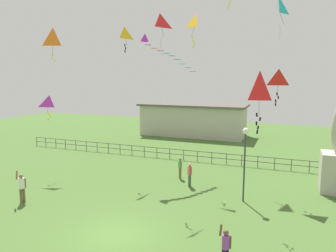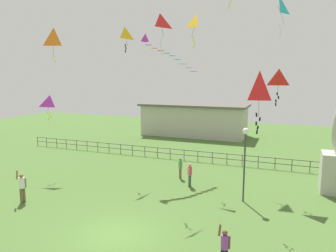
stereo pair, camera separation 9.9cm
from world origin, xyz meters
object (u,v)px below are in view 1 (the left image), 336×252
Objects in this scene: statue_monument at (336,163)px; kite_6 at (278,7)px; person_3 at (180,167)px; kite_0 at (160,23)px; kite_4 at (124,34)px; lamppost at (245,148)px; streamer_kite at (148,40)px; person_2 at (22,186)px; kite_8 at (196,23)px; kite_3 at (50,102)px; kite_7 at (53,38)px; person_0 at (190,173)px; person_1 at (226,245)px; kite_1 at (259,88)px; kite_2 at (278,79)px.

kite_6 is at bearing 140.52° from statue_monument.
kite_6 is (5.98, 4.52, 11.60)m from person_3.
kite_0 is 1.33× the size of kite_4.
kite_0 is at bearing -102.04° from person_3.
statue_monument is 1.96× the size of kite_6.
kite_4 is (-14.96, -0.34, 8.67)m from statue_monument.
kite_6 is (1.06, 7.22, 9.25)m from lamppost.
person_3 is at bearing -8.89° from streamer_kite.
statue_monument is 3.04× the size of person_2.
kite_0 is 1.09× the size of kite_8.
kite_3 is 5.70m from kite_7.
kite_8 is (11.56, 1.33, 0.67)m from kite_7.
person_0 is at bearing -25.21° from streamer_kite.
statue_monument reaches higher than person_1.
lamppost is at bearing -22.37° from streamer_kite.
person_0 is 0.87× the size of kite_3.
kite_3 is (-15.25, 2.26, -1.33)m from kite_1.
kite_1 is at bearing -100.04° from kite_2.
kite_4 reaches higher than streamer_kite.
kite_2 reaches higher than lamppost.
person_3 is at bearing 130.01° from person_0.
person_0 is 1.04× the size of person_3.
person_3 is at bearing -142.92° from kite_6.
person_2 is 14.55m from kite_1.
kite_0 reaches higher than streamer_kite.
kite_7 is (-3.62, 7.66, 9.46)m from person_2.
streamer_kite is at bearing 149.09° from kite_1.
kite_6 reaches higher than kite_7.
kite_0 is at bearing 37.27° from person_2.
kite_3 is at bearing 153.35° from person_1.
kite_4 reaches higher than person_2.
kite_6 is at bearing 47.06° from kite_0.
person_3 is at bearing -174.21° from statue_monument.
kite_0 reaches higher than kite_3.
person_1 is at bearing -64.23° from person_0.
person_2 is at bearing -66.87° from kite_3.
kite_8 is (-5.06, 6.00, 4.31)m from kite_1.
person_0 is 0.69× the size of kite_8.
person_3 is 0.84× the size of kite_3.
kite_4 is at bearing 160.67° from person_0.
statue_monument is 3.37× the size of person_1.
person_2 is at bearing -167.02° from kite_1.
kite_0 is 10.67m from kite_7.
kite_0 reaches higher than person_3.
statue_monument is at bearing 64.96° from person_1.
kite_4 is (-9.67, 3.40, 7.36)m from lamppost.
person_3 is 0.49× the size of kite_1.
statue_monument is at bearing 18.10° from kite_0.
kite_7 is at bearing 166.26° from kite_0.
kite_4 is at bearing 172.31° from streamer_kite.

